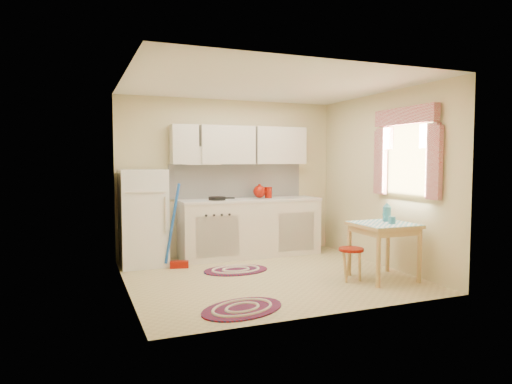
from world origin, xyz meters
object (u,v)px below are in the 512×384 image
Objects in this scene: fridge at (143,218)px; stool at (351,264)px; base_cabinets at (250,229)px; table at (383,251)px.

stool is (2.32, -1.84, -0.49)m from fridge.
base_cabinets reaches higher than stool.
table is at bearing -61.09° from base_cabinets.
base_cabinets reaches higher than table.
fridge is 3.01m from stool.
fridge reaches higher than base_cabinets.
stool is at bearing 170.51° from table.
fridge is at bearing 141.63° from stool.
base_cabinets is 2.25m from table.
fridge is at bearing 145.29° from table.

